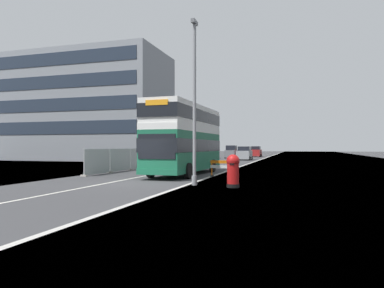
# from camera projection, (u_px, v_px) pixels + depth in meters

# --- Properties ---
(ground) EXTENTS (140.00, 280.00, 0.10)m
(ground) POSITION_uv_depth(u_px,v_px,m) (143.00, 184.00, 19.36)
(ground) COLOR #38383A
(double_decker_bus) EXTENTS (3.03, 10.50, 4.98)m
(double_decker_bus) POSITION_uv_depth(u_px,v_px,m) (185.00, 138.00, 25.55)
(double_decker_bus) COLOR #196042
(double_decker_bus) RESTS_ON ground
(lamppost_foreground) EXTENTS (0.29, 0.70, 8.67)m
(lamppost_foreground) POSITION_uv_depth(u_px,v_px,m) (194.00, 107.00, 18.41)
(lamppost_foreground) COLOR gray
(lamppost_foreground) RESTS_ON ground
(red_pillar_postbox) EXTENTS (0.66, 0.66, 1.64)m
(red_pillar_postbox) POSITION_uv_depth(u_px,v_px,m) (233.00, 169.00, 17.39)
(red_pillar_postbox) COLOR black
(red_pillar_postbox) RESTS_ON ground
(roadworks_barrier) EXTENTS (1.82, 0.52, 1.10)m
(roadworks_barrier) POSITION_uv_depth(u_px,v_px,m) (224.00, 167.00, 23.42)
(roadworks_barrier) COLOR orange
(roadworks_barrier) RESTS_ON ground
(construction_site_fence) EXTENTS (0.44, 20.60, 1.90)m
(construction_site_fence) POSITION_uv_depth(u_px,v_px,m) (146.00, 158.00, 33.50)
(construction_site_fence) COLOR #A8AAAD
(construction_site_fence) RESTS_ON ground
(car_oncoming_near) EXTENTS (2.06, 4.01, 2.25)m
(car_oncoming_near) POSITION_uv_depth(u_px,v_px,m) (206.00, 154.00, 44.84)
(car_oncoming_near) COLOR slate
(car_oncoming_near) RESTS_ON ground
(car_receding_mid) EXTENTS (2.09, 4.15, 2.05)m
(car_receding_mid) POSITION_uv_depth(u_px,v_px,m) (245.00, 154.00, 53.16)
(car_receding_mid) COLOR gray
(car_receding_mid) RESTS_ON ground
(car_receding_far) EXTENTS (1.92, 4.32, 2.24)m
(car_receding_far) POSITION_uv_depth(u_px,v_px,m) (231.00, 152.00, 61.94)
(car_receding_far) COLOR slate
(car_receding_far) RESTS_ON ground
(car_far_side) EXTENTS (2.03, 4.26, 2.10)m
(car_far_side) POSITION_uv_depth(u_px,v_px,m) (256.00, 152.00, 69.79)
(car_far_side) COLOR maroon
(car_far_side) RESTS_ON ground
(bare_tree_far_verge_near) EXTENTS (1.88, 3.05, 5.14)m
(bare_tree_far_verge_near) POSITION_uv_depth(u_px,v_px,m) (164.00, 144.00, 59.71)
(bare_tree_far_verge_near) COLOR #4C3D2D
(bare_tree_far_verge_near) RESTS_ON ground
(bare_tree_far_verge_mid) EXTENTS (2.53, 2.20, 5.10)m
(bare_tree_far_verge_mid) POSITION_uv_depth(u_px,v_px,m) (187.00, 144.00, 63.69)
(bare_tree_far_verge_mid) COLOR #4C3D2D
(bare_tree_far_verge_mid) RESTS_ON ground
(backdrop_office_block) EXTENTS (28.03, 12.27, 16.06)m
(backdrop_office_block) POSITION_uv_depth(u_px,v_px,m) (77.00, 108.00, 54.94)
(backdrop_office_block) COLOR gray
(backdrop_office_block) RESTS_ON ground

